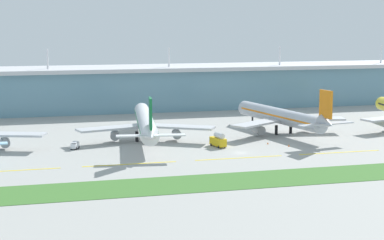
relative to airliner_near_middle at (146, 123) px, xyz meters
The scene contains 13 objects.
ground_plane 38.86m from the airliner_near_middle, 48.30° to the right, with size 600.00×600.00×0.00m, color #9E9E99.
terminal_building 85.80m from the airliner_near_middle, 72.70° to the left, with size 288.00×34.00×29.58m.
airliner_near_middle is the anchor object (origin of this frame).
airliner_far_middle 51.99m from the airliner_near_middle, ahead, with size 47.88×61.91×18.90m.
taxiway_stripe_west 58.55m from the airliner_near_middle, 141.45° to the right, with size 28.00×0.70×0.04m, color yellow.
taxiway_stripe_mid_west 38.59m from the airliner_near_middle, 107.61° to the right, with size 28.00×0.70×0.04m, color yellow.
taxiway_stripe_centre 43.15m from the airliner_near_middle, 58.20° to the right, with size 28.00×0.70×0.04m, color yellow.
taxiway_stripe_mid_east 67.44m from the airliner_near_middle, 32.70° to the right, with size 28.00×0.70×0.04m, color yellow.
grass_verge 68.55m from the airliner_near_middle, 68.07° to the right, with size 300.00×18.00×0.10m, color #3D702D.
baggage_cart 27.62m from the airliner_near_middle, 159.70° to the right, with size 3.20×4.02×2.48m.
fuel_truck 27.96m from the airliner_near_middle, 38.93° to the right, with size 4.24×7.61×4.95m.
safety_cone_left_wingtip 50.54m from the airliner_near_middle, 27.15° to the right, with size 0.56×0.56×0.70m, color orange.
safety_cone_nose_front 43.36m from the airliner_near_middle, 23.52° to the right, with size 0.56×0.56×0.70m, color orange.
Camera 1 is at (-65.64, -190.64, 41.40)m, focal length 59.87 mm.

